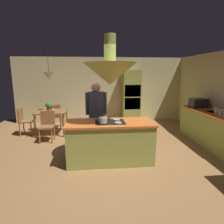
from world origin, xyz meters
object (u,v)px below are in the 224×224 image
Objects in this scene: cooking_pot_on_cooktop at (103,120)px; cup_on_table at (53,111)px; chair_at_corner at (24,119)px; dining_table at (51,115)px; person_at_island at (96,112)px; microwave_on_counter at (198,103)px; oven_tower at (131,97)px; chair_facing_island at (47,124)px; chair_by_back_wall at (56,115)px; canister_tea at (217,111)px; kitchen_island at (110,141)px; potted_plant_on_table at (49,106)px; canister_sugar at (221,112)px.

cup_on_table is at bearing 125.39° from cooking_pot_on_cooktop.
cup_on_table is (0.96, -0.20, 0.30)m from chair_at_corner.
person_at_island reaches higher than dining_table.
dining_table is 2.09× the size of microwave_on_counter.
chair_facing_island is at bearing -147.65° from oven_tower.
cooking_pot_on_cooktop is (1.54, -1.60, 0.48)m from chair_facing_island.
canister_tea reaches higher than chair_by_back_wall.
chair_at_corner is at bearing 140.64° from kitchen_island.
cup_on_table is (-1.31, 1.22, -0.19)m from person_at_island.
canister_tea is (4.54, -2.15, 0.48)m from chair_by_back_wall.
canister_tea reaches higher than potted_plant_on_table.
person_at_island reaches higher than cup_on_table.
canister_sugar is at bearing 8.11° from kitchen_island.
oven_tower reaches higher than potted_plant_on_table.
chair_by_back_wall reaches higher than cup_on_table.
potted_plant_on_table reaches higher than kitchen_island.
canister_tea is at bearing 90.00° from canister_sugar.
microwave_on_counter is 3.41m from cooking_pot_on_cooktop.
kitchen_island is 2.69m from potted_plant_on_table.
person_at_island is at bearing -45.14° from dining_table.
oven_tower is 13.06× the size of canister_tea.
chair_at_corner is at bearing -180.00° from dining_table.
chair_facing_island is at bearing 139.17° from kitchen_island.
cup_on_table is at bearing -153.46° from oven_tower.
cooking_pot_on_cooktop is (1.54, -2.23, 0.34)m from dining_table.
cooking_pot_on_cooktop is at bearing -132.90° from chair_at_corner.
chair_facing_island is 5.94× the size of canister_sugar.
cup_on_table is at bearing -102.03° from chair_at_corner.
cup_on_table is at bearing -37.74° from potted_plant_on_table.
chair_by_back_wall is 4.74m from microwave_on_counter.
chair_by_back_wall and chair_at_corner have the same top height.
potted_plant_on_table is (-1.74, 2.00, 0.47)m from kitchen_island.
chair_facing_island is at bearing -179.73° from microwave_on_counter.
chair_by_back_wall is 5.94× the size of canister_sugar.
cup_on_table is at bearing 163.55° from canister_tea.
cup_on_table is 0.50× the size of cooking_pot_on_cooktop.
canister_tea reaches higher than dining_table.
chair_at_corner is 5.94× the size of canister_sugar.
person_at_island is at bearing 98.91° from cooking_pot_on_cooktop.
chair_facing_island is at bearing -103.35° from cup_on_table.
oven_tower is at bearing 61.58° from person_at_island.
cup_on_table is 0.20× the size of microwave_on_counter.
cooking_pot_on_cooktop is at bearing -169.89° from canister_sugar.
potted_plant_on_table is (-0.04, -0.10, 0.28)m from dining_table.
potted_plant_on_table is at bearing 130.96° from kitchen_island.
person_at_island reaches higher than chair_at_corner.
kitchen_island is at bearing -49.04° from potted_plant_on_table.
oven_tower is at bearing 69.52° from cooking_pot_on_cooktop.
chair_by_back_wall is 4.83× the size of cooking_pot_on_cooktop.
canister_sugar is at bearing -90.00° from canister_tea.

